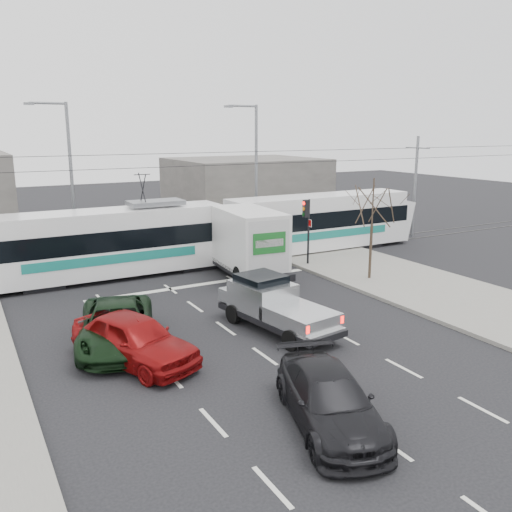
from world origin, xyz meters
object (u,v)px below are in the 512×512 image
traffic_signal (307,218)px  street_lamp_far (68,170)px  box_truck (244,242)px  green_car (117,325)px  bare_tree (373,206)px  red_car (134,339)px  navy_pickup (241,252)px  dark_car (330,400)px  street_lamp_near (254,166)px  tram (223,231)px  silver_pickup (272,304)px

traffic_signal → street_lamp_far: size_ratio=0.40×
box_truck → green_car: bearing=-138.4°
bare_tree → red_car: bare_tree is taller
bare_tree → green_car: 13.88m
street_lamp_far → navy_pickup: street_lamp_far is taller
traffic_signal → red_car: bearing=-147.0°
green_car → dark_car: size_ratio=1.13×
box_truck → dark_car: box_truck is taller
street_lamp_near → red_car: 20.58m
navy_pickup → green_car: (-8.62, -7.01, -0.30)m
navy_pickup → dark_car: size_ratio=1.07×
box_truck → green_car: (-8.41, -6.29, -0.97)m
dark_car → tram: bearing=90.5°
street_lamp_near → box_truck: street_lamp_near is taller
bare_tree → silver_pickup: bearing=-156.6°
tram → red_car: (-8.52, -10.91, -1.02)m
bare_tree → box_truck: size_ratio=0.70×
bare_tree → street_lamp_near: bearing=91.4°
traffic_signal → dark_car: traffic_signal is taller
tram → dark_car: (-5.29, -17.09, -1.14)m
traffic_signal → box_truck: traffic_signal is taller
dark_car → box_truck: bearing=88.1°
traffic_signal → tram: 4.79m
tram → dark_car: size_ratio=5.21×
street_lamp_far → green_car: bearing=-95.8°
navy_pickup → red_car: navy_pickup is taller
traffic_signal → navy_pickup: 4.08m
street_lamp_far → navy_pickup: size_ratio=1.73×
tram → green_car: bearing=-133.1°
street_lamp_far → silver_pickup: street_lamp_far is taller
traffic_signal → green_car: bearing=-153.2°
green_car → dark_car: (3.34, -7.88, -0.06)m
box_truck → navy_pickup: size_ratio=1.38×
street_lamp_far → green_car: 16.35m
street_lamp_near → silver_pickup: bearing=-116.6°
tram → box_truck: bearing=-94.3°
tram → traffic_signal: bearing=-39.9°
navy_pickup → dark_car: bearing=-107.3°
street_lamp_near → tram: 7.11m
tram → dark_car: 17.92m
green_car → street_lamp_near: bearing=62.7°
street_lamp_far → navy_pickup: 11.87m
bare_tree → tram: tram is taller
box_truck → green_car: box_truck is taller
navy_pickup → dark_car: 15.81m
traffic_signal → red_car: 14.59m
silver_pickup → green_car: (-5.66, 1.16, -0.21)m
box_truck → navy_pickup: 1.00m
silver_pickup → traffic_signal: bearing=39.7°
bare_tree → green_car: bearing=-170.7°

